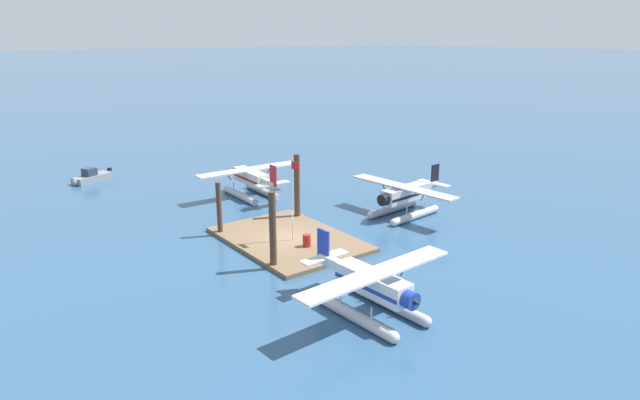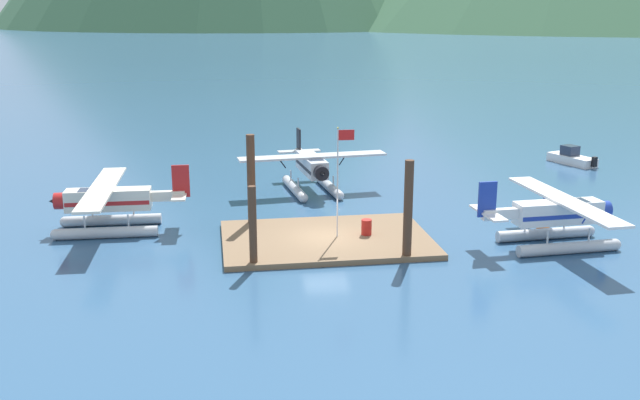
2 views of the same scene
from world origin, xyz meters
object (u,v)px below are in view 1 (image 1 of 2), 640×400
Objects in this scene: seaplane_silver_bow_centre at (404,198)px; boat_grey_open_sw at (91,177)px; flagpole at (293,191)px; seaplane_white_stbd_aft at (373,289)px; fuel_drum at (307,240)px; seaplane_cream_port_fwd at (251,180)px; mooring_buoy at (406,299)px.

boat_grey_open_sw is at bearing -146.87° from seaplane_silver_bow_centre.
flagpole is 0.59× the size of seaplane_silver_bow_centre.
fuel_drum is at bearing 164.91° from seaplane_white_stbd_aft.
seaplane_cream_port_fwd and seaplane_silver_bow_centre have the same top height.
boat_grey_open_sw is (-29.37, -6.94, -0.25)m from fuel_drum.
flagpole is at bearing 178.50° from mooring_buoy.
seaplane_cream_port_fwd is 1.00× the size of seaplane_white_stbd_aft.
seaplane_white_stbd_aft is at bearing 6.16° from boat_grey_open_sw.
seaplane_white_stbd_aft reaches higher than fuel_drum.
seaplane_silver_bow_centre reaches higher than mooring_buoy.
mooring_buoy is at bearing -44.62° from seaplane_silver_bow_centre.
seaplane_white_stbd_aft reaches higher than mooring_buoy.
flagpole is 12.11m from seaplane_white_stbd_aft.
boat_grey_open_sw is (-39.36, -4.25, -1.09)m from seaplane_white_stbd_aft.
seaplane_silver_bow_centre is at bearing 135.38° from mooring_buoy.
flagpole is at bearing -176.93° from fuel_drum.
flagpole is at bearing -16.57° from seaplane_cream_port_fwd.
seaplane_cream_port_fwd is 0.99× the size of seaplane_silver_bow_centre.
boat_grey_open_sw is (-27.82, -6.86, -3.63)m from flagpole.
seaplane_cream_port_fwd is at bearing 170.49° from mooring_buoy.
seaplane_white_stbd_aft is at bearing -97.73° from mooring_buoy.
fuel_drum is at bearing -82.43° from seaplane_silver_bow_centre.
seaplane_silver_bow_centre is at bearing 30.12° from seaplane_cream_port_fwd.
flagpole is at bearing -90.30° from seaplane_silver_bow_centre.
flagpole is 13.67m from seaplane_cream_port_fwd.
seaplane_silver_bow_centre reaches higher than fuel_drum.
flagpole is 0.59× the size of seaplane_cream_port_fwd.
flagpole reaches higher than seaplane_cream_port_fwd.
seaplane_white_stbd_aft is (9.99, -2.69, 0.84)m from fuel_drum.
flagpole is at bearing 167.26° from seaplane_white_stbd_aft.
flagpole reaches higher than boat_grey_open_sw.
seaplane_silver_bow_centre is at bearing 33.13° from boat_grey_open_sw.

